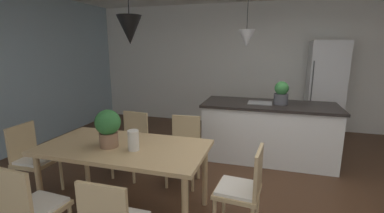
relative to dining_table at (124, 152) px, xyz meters
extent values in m
cube|color=#4C301E|center=(1.41, 0.61, -0.70)|extent=(10.00, 8.40, 0.04)
cube|color=white|center=(1.41, 3.87, 0.67)|extent=(10.00, 0.12, 2.70)
cube|color=tan|center=(0.00, 0.00, 0.06)|extent=(1.71, 0.88, 0.04)
cylinder|color=tan|center=(-0.78, 0.36, -0.31)|extent=(0.06, 0.06, 0.74)
cylinder|color=tan|center=(0.78, 0.36, -0.31)|extent=(0.06, 0.06, 0.74)
cylinder|color=tan|center=(-0.78, -0.36, -0.31)|extent=(0.06, 0.06, 0.74)
cylinder|color=tan|center=(0.78, -0.36, -0.31)|extent=(0.06, 0.06, 0.74)
cube|color=tan|center=(1.18, 0.00, -0.25)|extent=(0.43, 0.43, 0.04)
cube|color=white|center=(1.18, 0.00, -0.22)|extent=(0.39, 0.39, 0.03)
cube|color=tan|center=(1.36, -0.02, -0.02)|extent=(0.06, 0.38, 0.42)
cylinder|color=tan|center=(1.02, 0.18, -0.48)|extent=(0.04, 0.04, 0.41)
cylinder|color=tan|center=(1.36, 0.15, -0.48)|extent=(0.04, 0.04, 0.41)
cube|color=tan|center=(-0.39, 0.76, -0.25)|extent=(0.43, 0.43, 0.04)
cube|color=white|center=(-0.39, 0.76, -0.22)|extent=(0.39, 0.39, 0.03)
cube|color=tan|center=(-0.37, 0.94, -0.02)|extent=(0.38, 0.06, 0.42)
cylinder|color=tan|center=(-0.23, 0.58, -0.48)|extent=(0.04, 0.04, 0.41)
cylinder|color=tan|center=(-0.57, 0.61, -0.48)|extent=(0.04, 0.04, 0.41)
cylinder|color=tan|center=(-0.20, 0.91, -0.48)|extent=(0.04, 0.04, 0.41)
cylinder|color=tan|center=(-0.54, 0.94, -0.48)|extent=(0.04, 0.04, 0.41)
cube|color=tan|center=(-1.18, 0.00, -0.25)|extent=(0.41, 0.41, 0.04)
cube|color=white|center=(-1.18, 0.00, -0.22)|extent=(0.37, 0.37, 0.03)
cube|color=tan|center=(-1.36, -0.01, -0.02)|extent=(0.04, 0.38, 0.42)
cylinder|color=tan|center=(-1.01, 0.18, -0.48)|extent=(0.04, 0.04, 0.41)
cylinder|color=tan|center=(-1.00, -0.16, -0.48)|extent=(0.04, 0.04, 0.41)
cylinder|color=tan|center=(-1.35, 0.16, -0.48)|extent=(0.04, 0.04, 0.41)
cylinder|color=tan|center=(-1.34, -0.18, -0.48)|extent=(0.04, 0.04, 0.41)
cube|color=tan|center=(0.39, 0.76, -0.25)|extent=(0.42, 0.42, 0.04)
cube|color=white|center=(0.39, 0.76, -0.22)|extent=(0.38, 0.38, 0.03)
cube|color=tan|center=(0.37, 0.94, -0.02)|extent=(0.38, 0.05, 0.42)
cylinder|color=tan|center=(0.56, 0.60, -0.48)|extent=(0.04, 0.04, 0.41)
cylinder|color=tan|center=(0.23, 0.58, -0.48)|extent=(0.04, 0.04, 0.41)
cylinder|color=tan|center=(0.55, 0.94, -0.48)|extent=(0.04, 0.04, 0.41)
cylinder|color=tan|center=(0.21, 0.92, -0.48)|extent=(0.04, 0.04, 0.41)
cube|color=tan|center=(-0.39, -0.76, -0.25)|extent=(0.43, 0.43, 0.04)
cube|color=white|center=(-0.39, -0.76, -0.22)|extent=(0.38, 0.38, 0.03)
cube|color=tan|center=(-0.40, -0.94, -0.02)|extent=(0.38, 0.06, 0.42)
cube|color=white|center=(1.42, 1.91, -0.24)|extent=(1.96, 0.80, 0.88)
cube|color=black|center=(1.42, 1.91, 0.20)|extent=(2.02, 0.86, 0.04)
cube|color=gray|center=(1.28, 1.91, 0.22)|extent=(0.36, 0.30, 0.01)
cube|color=silver|center=(2.46, 3.47, 0.26)|extent=(0.65, 0.64, 1.88)
cylinder|color=#4C4C4C|center=(2.17, 3.13, 0.26)|extent=(0.02, 0.02, 1.13)
cone|color=black|center=(0.18, -0.08, 1.22)|extent=(0.22, 0.22, 0.25)
cylinder|color=black|center=(1.03, 1.91, 1.67)|extent=(0.01, 0.01, 0.69)
cone|color=#B7B7B7|center=(1.03, 1.91, 1.20)|extent=(0.25, 0.25, 0.25)
cylinder|color=#4C4C51|center=(1.58, 1.91, 0.30)|extent=(0.21, 0.21, 0.16)
sphere|color=#387F3D|center=(1.58, 1.91, 0.47)|extent=(0.21, 0.21, 0.21)
cylinder|color=#8C664C|center=(-0.13, -0.06, 0.15)|extent=(0.19, 0.19, 0.15)
sphere|color=#2D6B33|center=(-0.13, -0.06, 0.33)|extent=(0.26, 0.26, 0.26)
cylinder|color=silver|center=(0.16, -0.08, 0.18)|extent=(0.11, 0.11, 0.20)
camera|label=1|loc=(1.41, -2.29, 1.06)|focal=24.93mm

